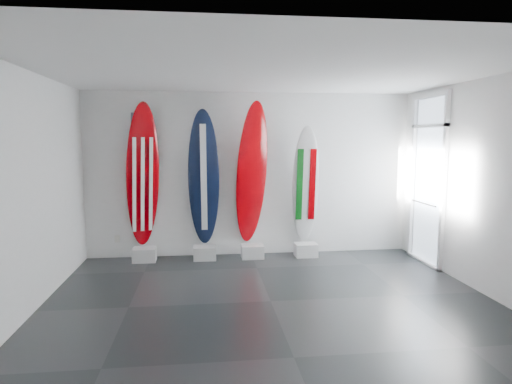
{
  "coord_description": "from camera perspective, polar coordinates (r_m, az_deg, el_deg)",
  "views": [
    {
      "loc": [
        -0.86,
        -5.62,
        2.15
      ],
      "look_at": [
        -0.03,
        1.4,
        1.31
      ],
      "focal_mm": 30.97,
      "sensor_mm": 36.0,
      "label": 1
    }
  ],
  "objects": [
    {
      "name": "wall_outlet",
      "position": [
        8.45,
        -17.5,
        -5.81
      ],
      "size": [
        0.09,
        0.02,
        0.13
      ],
      "primitive_type": "cube",
      "color": "silver",
      "rests_on": "wall_back"
    },
    {
      "name": "surfboard_italy",
      "position": [
        8.15,
        6.4,
        0.92
      ],
      "size": [
        0.5,
        0.36,
        2.17
      ],
      "primitive_type": "ellipsoid",
      "rotation": [
        0.12,
        0.0,
        -0.04
      ],
      "color": "silver",
      "rests_on": "display_block_italy"
    },
    {
      "name": "surfboard_usa",
      "position": [
        7.99,
        -14.4,
        2.04
      ],
      "size": [
        0.69,
        0.6,
        2.56
      ],
      "primitive_type": "ellipsoid",
      "rotation": [
        0.13,
        0.0,
        0.38
      ],
      "color": "#940004",
      "rests_on": "display_block_usa"
    },
    {
      "name": "surfboard_navy",
      "position": [
        7.93,
        -6.77,
        1.76
      ],
      "size": [
        0.57,
        0.4,
        2.44
      ],
      "primitive_type": "ellipsoid",
      "rotation": [
        0.12,
        0.0,
        -0.04
      ],
      "color": "black",
      "rests_on": "display_block_navy"
    },
    {
      "name": "display_block_italy",
      "position": [
        8.27,
        6.45,
        -7.44
      ],
      "size": [
        0.4,
        0.3,
        0.24
      ],
      "primitive_type": "cube",
      "color": "silver",
      "rests_on": "floor"
    },
    {
      "name": "wall_left",
      "position": [
        6.05,
        -27.41,
        -0.13
      ],
      "size": [
        0.0,
        5.0,
        5.0
      ],
      "primitive_type": "plane",
      "rotation": [
        1.57,
        0.0,
        1.57
      ],
      "color": "white",
      "rests_on": "ground"
    },
    {
      "name": "wall_right",
      "position": [
        6.85,
        27.64,
        0.58
      ],
      "size": [
        0.0,
        5.0,
        5.0
      ],
      "primitive_type": "plane",
      "rotation": [
        1.57,
        0.0,
        -1.57
      ],
      "color": "white",
      "rests_on": "ground"
    },
    {
      "name": "balcony",
      "position": [
        8.98,
        28.59,
        -4.61
      ],
      "size": [
        2.8,
        2.2,
        1.2
      ],
      "primitive_type": null,
      "color": "slate",
      "rests_on": "ground"
    },
    {
      "name": "floor",
      "position": [
        6.08,
        1.91,
        -13.92
      ],
      "size": [
        6.0,
        6.0,
        0.0
      ],
      "primitive_type": "plane",
      "color": "black",
      "rests_on": "ground"
    },
    {
      "name": "surfboard_swiss",
      "position": [
        7.97,
        -0.56,
        2.35
      ],
      "size": [
        0.72,
        0.68,
        2.59
      ],
      "primitive_type": "ellipsoid",
      "rotation": [
        0.17,
        0.0,
        0.32
      ],
      "color": "#940004",
      "rests_on": "display_block_swiss"
    },
    {
      "name": "display_block_usa",
      "position": [
        8.13,
        -14.2,
        -7.86
      ],
      "size": [
        0.4,
        0.3,
        0.24
      ],
      "primitive_type": "cube",
      "color": "silver",
      "rests_on": "floor"
    },
    {
      "name": "display_block_navy",
      "position": [
        8.06,
        -6.63,
        -7.82
      ],
      "size": [
        0.4,
        0.3,
        0.24
      ],
      "primitive_type": "cube",
      "color": "silver",
      "rests_on": "floor"
    },
    {
      "name": "wall_front",
      "position": [
        3.3,
        8.56,
        -4.66
      ],
      "size": [
        6.0,
        0.0,
        6.0
      ],
      "primitive_type": "plane",
      "rotation": [
        -1.57,
        0.0,
        0.0
      ],
      "color": "white",
      "rests_on": "ground"
    },
    {
      "name": "ceiling",
      "position": [
        5.74,
        2.03,
        15.31
      ],
      "size": [
        6.0,
        6.0,
        0.0
      ],
      "primitive_type": "plane",
      "rotation": [
        3.14,
        0.0,
        0.0
      ],
      "color": "white",
      "rests_on": "wall_back"
    },
    {
      "name": "wall_back",
      "position": [
        8.19,
        -0.67,
        2.27
      ],
      "size": [
        6.0,
        0.0,
        6.0
      ],
      "primitive_type": "plane",
      "rotation": [
        1.57,
        0.0,
        0.0
      ],
      "color": "white",
      "rests_on": "ground"
    },
    {
      "name": "glass_door",
      "position": [
        8.16,
        21.31,
        1.25
      ],
      "size": [
        0.12,
        1.16,
        2.85
      ],
      "primitive_type": null,
      "color": "white",
      "rests_on": "floor"
    },
    {
      "name": "display_block_swiss",
      "position": [
        8.1,
        -0.47,
        -7.69
      ],
      "size": [
        0.4,
        0.3,
        0.24
      ],
      "primitive_type": "cube",
      "color": "silver",
      "rests_on": "floor"
    }
  ]
}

